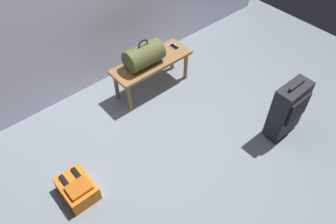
{
  "coord_description": "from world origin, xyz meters",
  "views": [
    {
      "loc": [
        -1.34,
        -1.42,
        2.79
      ],
      "look_at": [
        0.21,
        0.38,
        0.25
      ],
      "focal_mm": 34.67,
      "sensor_mm": 36.0,
      "label": 1
    }
  ],
  "objects_px": {
    "cell_phone": "(174,47)",
    "suitcase_upright_charcoal": "(288,109)",
    "duffel_bag_olive": "(144,55)",
    "backpack_orange": "(77,189)",
    "bench": "(152,65)"
  },
  "relations": [
    {
      "from": "bench",
      "to": "cell_phone",
      "type": "bearing_deg",
      "value": 4.4
    },
    {
      "from": "suitcase_upright_charcoal",
      "to": "backpack_orange",
      "type": "xyz_separation_m",
      "value": [
        -2.09,
        0.78,
        -0.27
      ]
    },
    {
      "from": "duffel_bag_olive",
      "to": "suitcase_upright_charcoal",
      "type": "distance_m",
      "value": 1.66
    },
    {
      "from": "duffel_bag_olive",
      "to": "cell_phone",
      "type": "distance_m",
      "value": 0.5
    },
    {
      "from": "cell_phone",
      "to": "suitcase_upright_charcoal",
      "type": "relative_size",
      "value": 0.2
    },
    {
      "from": "cell_phone",
      "to": "backpack_orange",
      "type": "relative_size",
      "value": 0.38
    },
    {
      "from": "cell_phone",
      "to": "suitcase_upright_charcoal",
      "type": "xyz_separation_m",
      "value": [
        0.24,
        -1.52,
        -0.06
      ]
    },
    {
      "from": "duffel_bag_olive",
      "to": "suitcase_upright_charcoal",
      "type": "xyz_separation_m",
      "value": [
        0.72,
        -1.49,
        -0.19
      ]
    },
    {
      "from": "duffel_bag_olive",
      "to": "backpack_orange",
      "type": "relative_size",
      "value": 1.16
    },
    {
      "from": "bench",
      "to": "backpack_orange",
      "type": "relative_size",
      "value": 2.63
    },
    {
      "from": "cell_phone",
      "to": "backpack_orange",
      "type": "height_order",
      "value": "cell_phone"
    },
    {
      "from": "suitcase_upright_charcoal",
      "to": "backpack_orange",
      "type": "height_order",
      "value": "suitcase_upright_charcoal"
    },
    {
      "from": "duffel_bag_olive",
      "to": "cell_phone",
      "type": "height_order",
      "value": "duffel_bag_olive"
    },
    {
      "from": "duffel_bag_olive",
      "to": "suitcase_upright_charcoal",
      "type": "height_order",
      "value": "duffel_bag_olive"
    },
    {
      "from": "cell_phone",
      "to": "suitcase_upright_charcoal",
      "type": "bearing_deg",
      "value": -81.09
    }
  ]
}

